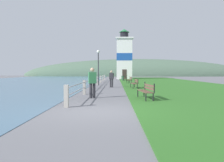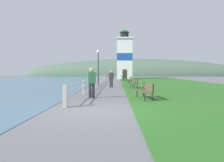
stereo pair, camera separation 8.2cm
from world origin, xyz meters
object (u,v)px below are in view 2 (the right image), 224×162
(park_bench_midway, at_px, (135,83))
(trash_bin, at_px, (123,78))
(person_strolling, at_px, (111,78))
(lighthouse, at_px, (124,57))
(person_by_railing, at_px, (92,82))
(park_bench_by_lighthouse, at_px, (126,78))
(lamp_post, at_px, (98,61))
(park_bench_far, at_px, (130,79))
(park_bench_near, at_px, (146,90))

(park_bench_midway, relative_size, trash_bin, 2.28)
(trash_bin, bearing_deg, person_strolling, -95.73)
(lighthouse, bearing_deg, person_by_railing, -95.26)
(person_strolling, relative_size, person_by_railing, 0.94)
(park_bench_by_lighthouse, bearing_deg, lamp_post, 77.49)
(lighthouse, relative_size, trash_bin, 12.54)
(park_bench_midway, bearing_deg, person_strolling, -37.44)
(park_bench_by_lighthouse, height_order, lamp_post, lamp_post)
(lighthouse, bearing_deg, park_bench_far, -89.87)
(park_bench_near, xyz_separation_m, lamp_post, (-3.64, 12.67, 2.20))
(lamp_post, bearing_deg, trash_bin, 76.34)
(lamp_post, bearing_deg, person_by_railing, -87.03)
(lighthouse, xyz_separation_m, lamp_post, (-3.73, -21.87, -1.98))
(person_strolling, xyz_separation_m, lamp_post, (-1.54, 3.22, 1.84))
(person_by_railing, relative_size, trash_bin, 2.10)
(lighthouse, bearing_deg, park_bench_near, -90.15)
(park_bench_near, relative_size, lamp_post, 0.51)
(person_strolling, xyz_separation_m, trash_bin, (1.64, 16.30, -0.47))
(person_strolling, height_order, trash_bin, person_strolling)
(person_by_railing, distance_m, lamp_post, 12.10)
(trash_bin, bearing_deg, lamp_post, -103.66)
(park_bench_by_lighthouse, relative_size, person_strolling, 1.05)
(park_bench_midway, bearing_deg, park_bench_far, -93.33)
(park_bench_by_lighthouse, distance_m, person_by_railing, 23.27)
(person_strolling, bearing_deg, park_bench_by_lighthouse, 10.22)
(person_strolling, bearing_deg, park_bench_near, -149.22)
(park_bench_by_lighthouse, distance_m, lighthouse, 11.53)
(park_bench_by_lighthouse, bearing_deg, lighthouse, -85.65)
(lighthouse, height_order, person_by_railing, lighthouse)
(person_strolling, bearing_deg, lamp_post, 43.80)
(person_by_railing, bearing_deg, trash_bin, -24.41)
(park_bench_far, relative_size, person_by_railing, 1.12)
(park_bench_near, bearing_deg, trash_bin, -95.12)
(park_bench_near, distance_m, lighthouse, 34.79)
(park_bench_far, distance_m, park_bench_by_lighthouse, 7.20)
(lighthouse, distance_m, trash_bin, 9.81)
(park_bench_near, distance_m, park_bench_far, 16.60)
(park_bench_midway, height_order, trash_bin, park_bench_midway)
(park_bench_midway, bearing_deg, park_bench_by_lighthouse, -92.36)
(park_bench_near, relative_size, park_bench_far, 1.04)
(park_bench_by_lighthouse, bearing_deg, park_bench_near, 95.43)
(park_bench_far, distance_m, person_by_railing, 16.19)
(park_bench_far, bearing_deg, lamp_post, 42.64)
(person_strolling, bearing_deg, park_bench_far, 0.92)
(park_bench_near, height_order, lamp_post, lamp_post)
(trash_bin, bearing_deg, lighthouse, 86.40)
(lamp_post, bearing_deg, park_bench_near, -73.96)
(lamp_post, bearing_deg, park_bench_midway, -51.86)
(person_strolling, relative_size, trash_bin, 1.97)
(person_by_railing, height_order, trash_bin, person_by_railing)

